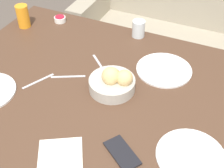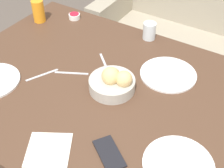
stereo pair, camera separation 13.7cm
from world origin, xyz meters
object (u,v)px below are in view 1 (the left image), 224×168
(couch, at_px, (175,41))
(napkin, at_px, (60,156))
(jam_bowl_berry, at_px, (60,19))
(bread_basket, at_px, (113,81))
(water_tumbler, at_px, (139,29))
(fork_silver, at_px, (68,77))
(knife_silver, at_px, (38,81))
(juice_glass, at_px, (23,16))
(plate_far_center, at_px, (164,70))
(plate_near_right, at_px, (191,156))
(spoon_coffee, at_px, (98,62))
(cell_phone, at_px, (122,153))

(couch, height_order, napkin, couch)
(couch, relative_size, jam_bowl_berry, 22.52)
(couch, xyz_separation_m, bread_basket, (-0.01, -1.20, 0.50))
(water_tumbler, height_order, jam_bowl_berry, water_tumbler)
(couch, xyz_separation_m, fork_silver, (-0.23, -1.21, 0.46))
(jam_bowl_berry, xyz_separation_m, knife_silver, (0.20, -0.51, -0.01))
(juice_glass, height_order, knife_silver, juice_glass)
(plate_far_center, relative_size, fork_silver, 1.78)
(juice_glass, distance_m, napkin, 0.96)
(plate_near_right, bearing_deg, plate_far_center, 118.26)
(napkin, bearing_deg, spoon_coffee, 102.75)
(bread_basket, distance_m, water_tumbler, 0.46)
(knife_silver, bearing_deg, fork_silver, 37.97)
(spoon_coffee, bearing_deg, jam_bowl_berry, 145.18)
(knife_silver, xyz_separation_m, cell_phone, (0.51, -0.21, 0.00))
(fork_silver, height_order, spoon_coffee, same)
(bread_basket, xyz_separation_m, jam_bowl_berry, (-0.53, 0.42, -0.03))
(juice_glass, xyz_separation_m, napkin, (0.66, -0.69, -0.06))
(bread_basket, distance_m, knife_silver, 0.35)
(juice_glass, bearing_deg, bread_basket, -22.72)
(plate_near_right, relative_size, cell_phone, 1.52)
(jam_bowl_berry, height_order, fork_silver, jam_bowl_berry)
(couch, relative_size, bread_basket, 7.39)
(spoon_coffee, bearing_deg, knife_silver, -126.65)
(fork_silver, bearing_deg, couch, 79.02)
(juice_glass, relative_size, knife_silver, 0.86)
(cell_phone, bearing_deg, jam_bowl_berry, 134.24)
(plate_far_center, bearing_deg, plate_near_right, -61.74)
(bread_basket, height_order, juice_glass, juice_glass)
(cell_phone, bearing_deg, fork_silver, 143.38)
(water_tumbler, bearing_deg, spoon_coffee, -107.71)
(plate_near_right, distance_m, fork_silver, 0.66)
(jam_bowl_berry, xyz_separation_m, cell_phone, (0.70, -0.72, -0.01))
(plate_far_center, distance_m, cell_phone, 0.53)
(plate_far_center, bearing_deg, bread_basket, -126.67)
(knife_silver, xyz_separation_m, napkin, (0.31, -0.31, 0.00))
(couch, bearing_deg, plate_near_right, -74.40)
(jam_bowl_berry, bearing_deg, water_tumbler, 4.99)
(juice_glass, bearing_deg, plate_near_right, -24.78)
(bread_basket, distance_m, fork_silver, 0.23)
(bread_basket, relative_size, plate_near_right, 0.81)
(bread_basket, relative_size, jam_bowl_berry, 3.05)
(fork_silver, xyz_separation_m, spoon_coffee, (0.08, 0.16, 0.00))
(knife_silver, bearing_deg, plate_far_center, 32.11)
(bread_basket, bearing_deg, jam_bowl_berry, 141.71)
(plate_far_center, xyz_separation_m, cell_phone, (0.01, -0.53, -0.00))
(bread_basket, distance_m, plate_near_right, 0.46)
(couch, relative_size, plate_near_right, 6.00)
(bread_basket, bearing_deg, couch, 89.64)
(knife_silver, relative_size, cell_phone, 0.90)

